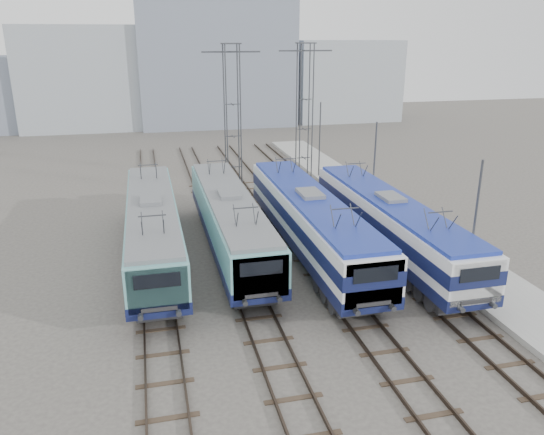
{
  "coord_description": "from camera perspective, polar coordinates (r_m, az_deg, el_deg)",
  "views": [
    {
      "loc": [
        -6.76,
        -19.45,
        12.47
      ],
      "look_at": [
        -0.42,
        7.0,
        3.18
      ],
      "focal_mm": 35.0,
      "sensor_mm": 36.0,
      "label": 1
    }
  ],
  "objects": [
    {
      "name": "building_west",
      "position": [
        81.95,
        -19.12,
        14.03
      ],
      "size": [
        18.0,
        12.0,
        14.0
      ],
      "primitive_type": "cube",
      "color": "#A4ADB6",
      "rests_on": "ground"
    },
    {
      "name": "locomotive_center_left",
      "position": [
        31.53,
        -4.53,
        -0.18
      ],
      "size": [
        2.81,
        17.75,
        3.34
      ],
      "color": "#121946",
      "rests_on": "ground"
    },
    {
      "name": "platform",
      "position": [
        34.54,
        17.01,
        -2.91
      ],
      "size": [
        4.0,
        70.0,
        0.3
      ],
      "primitive_type": "cube",
      "color": "#9E9E99",
      "rests_on": "ground"
    },
    {
      "name": "locomotive_far_right",
      "position": [
        31.63,
        12.61,
        -0.44
      ],
      "size": [
        2.8,
        17.7,
        3.33
      ],
      "color": "#121946",
      "rests_on": "ground"
    },
    {
      "name": "catenary_tower_west",
      "position": [
        42.4,
        -4.27,
        10.91
      ],
      "size": [
        4.5,
        1.2,
        12.0
      ],
      "color": "#3F4247",
      "rests_on": "ground"
    },
    {
      "name": "mast_mid",
      "position": [
        37.88,
        10.89,
        4.82
      ],
      "size": [
        0.12,
        0.12,
        7.0
      ],
      "primitive_type": "cylinder",
      "color": "#3F4247",
      "rests_on": "ground"
    },
    {
      "name": "locomotive_far_left",
      "position": [
        31.01,
        -12.7,
        -0.92
      ],
      "size": [
        2.82,
        17.82,
        3.35
      ],
      "color": "#121946",
      "rests_on": "ground"
    },
    {
      "name": "catenary_tower_east",
      "position": [
        45.8,
        3.52,
        11.51
      ],
      "size": [
        4.5,
        1.2,
        12.0
      ],
      "color": "#3F4247",
      "rests_on": "ground"
    },
    {
      "name": "mast_front",
      "position": [
        27.86,
        20.89,
        -1.21
      ],
      "size": [
        0.12,
        0.12,
        7.0
      ],
      "primitive_type": "cylinder",
      "color": "#3F4247",
      "rests_on": "ground"
    },
    {
      "name": "mast_rear",
      "position": [
        48.8,
        5.15,
        8.19
      ],
      "size": [
        0.12,
        0.12,
        7.0
      ],
      "primitive_type": "cylinder",
      "color": "#3F4247",
      "rests_on": "ground"
    },
    {
      "name": "ground",
      "position": [
        24.07,
        4.98,
        -12.42
      ],
      "size": [
        160.0,
        160.0,
        0.0
      ],
      "primitive_type": "plane",
      "color": "#514C47"
    },
    {
      "name": "locomotive_center_right",
      "position": [
        31.01,
        4.16,
        -0.2
      ],
      "size": [
        2.94,
        18.61,
        3.5
      ],
      "color": "#121946",
      "rests_on": "ground"
    },
    {
      "name": "building_east",
      "position": [
        87.3,
        7.41,
        14.45
      ],
      "size": [
        16.0,
        12.0,
        12.0
      ],
      "primitive_type": "cube",
      "color": "#A4ADB6",
      "rests_on": "ground"
    },
    {
      "name": "building_center",
      "position": [
        82.23,
        -6.22,
        16.33
      ],
      "size": [
        22.0,
        14.0,
        18.0
      ],
      "primitive_type": "cube",
      "color": "gray",
      "rests_on": "ground"
    }
  ]
}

